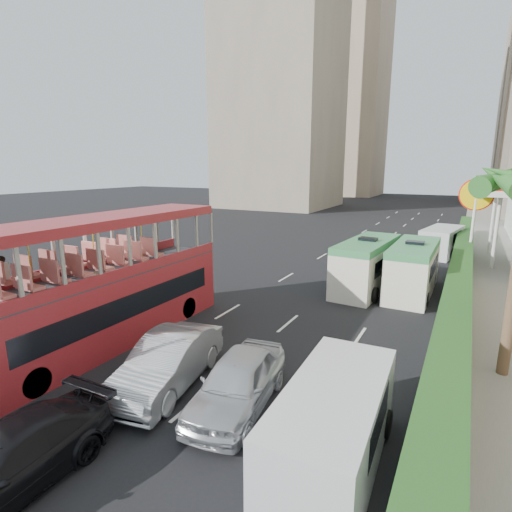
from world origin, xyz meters
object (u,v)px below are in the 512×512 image
Objects in this scene: car_black at (9,491)px; panel_van_far at (442,241)px; car_silver_lane_a at (169,385)px; panel_van_near at (333,426)px; car_silver_lane_b at (238,406)px; minibus_far at (413,269)px; minibus_near at (366,265)px; double_decker_bus at (107,280)px; van_asset at (363,282)px.

car_black is 31.28m from panel_van_far.
car_silver_lane_a is 5.86m from panel_van_near.
car_silver_lane_b is 0.85× the size of panel_van_far.
panel_van_near is (5.94, 4.11, 1.02)m from car_black.
car_silver_lane_b is 0.74× the size of minibus_far.
minibus_near is (3.13, 13.47, 1.43)m from car_silver_lane_a.
car_silver_lane_a is at bearing -93.96° from panel_van_far.
double_decker_bus is 2.38× the size of car_silver_lane_b.
car_silver_lane_b is at bearing 160.65° from panel_van_near.
minibus_near is 2.48m from minibus_far.
double_decker_bus is at bearing 163.79° from panel_van_near.
double_decker_bus is 26.24m from panel_van_far.
minibus_near is 12.49m from panel_van_far.
minibus_far is (5.56, 13.94, 1.39)m from car_silver_lane_a.
car_silver_lane_a reaches higher than car_black.
minibus_near reaches higher than car_black.
minibus_far is 1.24× the size of panel_van_near.
minibus_far is at bearing 71.70° from car_black.
panel_van_near is at bearing -14.01° from double_decker_bus.
panel_van_far is at bearing 65.77° from car_silver_lane_a.
van_asset is (2.69, 14.80, 0.00)m from car_silver_lane_a.
double_decker_bus is 2.47× the size of van_asset.
double_decker_bus is 2.20× the size of car_silver_lane_a.
van_asset is 2.00m from minibus_near.
car_black is 7.30m from panel_van_near.
van_asset is at bearing 69.30° from car_silver_lane_a.
van_asset is 0.88× the size of panel_van_near.
minibus_far is at bearing 51.38° from double_decker_bus.
car_black is 0.78× the size of minibus_far.
double_decker_bus reaches higher than car_silver_lane_a.
car_silver_lane_b is 0.72× the size of minibus_near.
van_asset is 0.71× the size of minibus_far.
minibus_near is (7.43, 11.88, -1.10)m from double_decker_bus.
car_silver_lane_a is 0.79× the size of minibus_far.
minibus_far is at bearing 57.85° from car_silver_lane_a.
panel_van_far is (3.60, 10.75, 1.09)m from van_asset.
minibus_near reaches higher than panel_van_far.
panel_van_far is (10.60, 23.96, -1.44)m from double_decker_bus.
panel_van_near is at bearing 33.39° from car_black.
panel_van_far is at bearing 86.53° from panel_van_near.
double_decker_bus is at bearing -117.84° from minibus_near.
car_silver_lane_a is at bearing 85.96° from car_black.
minibus_far is 1.15× the size of panel_van_far.
double_decker_bus is at bearing -103.99° from panel_van_far.
panel_van_far is at bearing 76.66° from car_black.
minibus_far reaches higher than panel_van_far.
car_silver_lane_b is (2.56, 0.06, 0.00)m from car_silver_lane_a.
car_silver_lane_a is at bearing -20.24° from double_decker_bus.
car_silver_lane_a is 0.78× the size of minibus_near.
car_silver_lane_a is 26.34m from panel_van_far.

